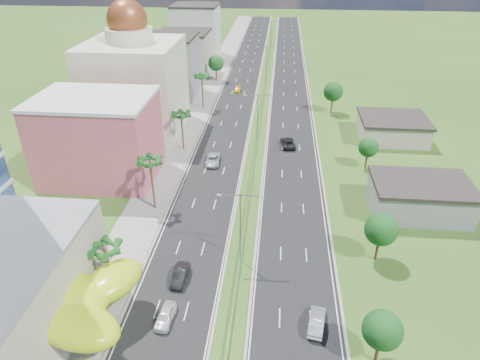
# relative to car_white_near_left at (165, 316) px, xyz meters

# --- Properties ---
(ground) EXTENTS (500.00, 500.00, 0.00)m
(ground) POSITION_rel_car_white_near_left_xyz_m (7.79, 1.68, -0.79)
(ground) COLOR #2D5119
(ground) RESTS_ON ground
(road_left) EXTENTS (11.00, 260.00, 0.04)m
(road_left) POSITION_rel_car_white_near_left_xyz_m (0.29, 91.68, -0.77)
(road_left) COLOR black
(road_left) RESTS_ON ground
(road_right) EXTENTS (11.00, 260.00, 0.04)m
(road_right) POSITION_rel_car_white_near_left_xyz_m (15.29, 91.68, -0.77)
(road_right) COLOR black
(road_right) RESTS_ON ground
(sidewalk_left) EXTENTS (7.00, 260.00, 0.12)m
(sidewalk_left) POSITION_rel_car_white_near_left_xyz_m (-9.21, 91.68, -0.73)
(sidewalk_left) COLOR gray
(sidewalk_left) RESTS_ON ground
(median_guardrail) EXTENTS (0.10, 216.06, 0.76)m
(median_guardrail) POSITION_rel_car_white_near_left_xyz_m (7.79, 73.67, -0.18)
(median_guardrail) COLOR gray
(median_guardrail) RESTS_ON ground
(streetlight_median_b) EXTENTS (6.04, 0.25, 11.00)m
(streetlight_median_b) POSITION_rel_car_white_near_left_xyz_m (7.79, 11.68, 5.95)
(streetlight_median_b) COLOR gray
(streetlight_median_b) RESTS_ON ground
(streetlight_median_c) EXTENTS (6.04, 0.25, 11.00)m
(streetlight_median_c) POSITION_rel_car_white_near_left_xyz_m (7.79, 51.68, 5.95)
(streetlight_median_c) COLOR gray
(streetlight_median_c) RESTS_ON ground
(streetlight_median_d) EXTENTS (6.04, 0.25, 11.00)m
(streetlight_median_d) POSITION_rel_car_white_near_left_xyz_m (7.79, 96.68, 5.95)
(streetlight_median_d) COLOR gray
(streetlight_median_d) RESTS_ON ground
(streetlight_median_e) EXTENTS (6.04, 0.25, 11.00)m
(streetlight_median_e) POSITION_rel_car_white_near_left_xyz_m (7.79, 141.68, 5.95)
(streetlight_median_e) COLOR gray
(streetlight_median_e) RESTS_ON ground
(lime_canopy) EXTENTS (18.00, 15.00, 7.40)m
(lime_canopy) POSITION_rel_car_white_near_left_xyz_m (-12.21, -2.32, 4.20)
(lime_canopy) COLOR #BAD815
(lime_canopy) RESTS_ON ground
(pink_shophouse) EXTENTS (20.00, 15.00, 15.00)m
(pink_shophouse) POSITION_rel_car_white_near_left_xyz_m (-20.21, 33.68, 6.71)
(pink_shophouse) COLOR #CC5467
(pink_shophouse) RESTS_ON ground
(domed_building) EXTENTS (20.00, 20.00, 28.70)m
(domed_building) POSITION_rel_car_white_near_left_xyz_m (-20.21, 56.68, 10.56)
(domed_building) COLOR beige
(domed_building) RESTS_ON ground
(midrise_grey) EXTENTS (16.00, 15.00, 16.00)m
(midrise_grey) POSITION_rel_car_white_near_left_xyz_m (-19.21, 81.68, 7.21)
(midrise_grey) COLOR gray
(midrise_grey) RESTS_ON ground
(midrise_beige) EXTENTS (16.00, 15.00, 13.00)m
(midrise_beige) POSITION_rel_car_white_near_left_xyz_m (-19.21, 103.68, 5.71)
(midrise_beige) COLOR #AC9E8D
(midrise_beige) RESTS_ON ground
(midrise_white) EXTENTS (16.00, 15.00, 18.00)m
(midrise_white) POSITION_rel_car_white_near_left_xyz_m (-19.21, 126.68, 8.21)
(midrise_white) COLOR silver
(midrise_white) RESTS_ON ground
(shed_near) EXTENTS (15.00, 10.00, 5.00)m
(shed_near) POSITION_rel_car_white_near_left_xyz_m (35.79, 26.68, 1.71)
(shed_near) COLOR gray
(shed_near) RESTS_ON ground
(shed_far) EXTENTS (14.00, 12.00, 4.40)m
(shed_far) POSITION_rel_car_white_near_left_xyz_m (37.79, 56.68, 1.41)
(shed_far) COLOR #AC9E8D
(shed_far) RESTS_ON ground
(palm_tree_b) EXTENTS (3.60, 3.60, 8.10)m
(palm_tree_b) POSITION_rel_car_white_near_left_xyz_m (-7.71, 3.68, 6.27)
(palm_tree_b) COLOR #47301C
(palm_tree_b) RESTS_ON ground
(palm_tree_c) EXTENTS (3.60, 3.60, 9.60)m
(palm_tree_c) POSITION_rel_car_white_near_left_xyz_m (-7.71, 23.68, 7.71)
(palm_tree_c) COLOR #47301C
(palm_tree_c) RESTS_ON ground
(palm_tree_d) EXTENTS (3.60, 3.60, 8.60)m
(palm_tree_d) POSITION_rel_car_white_near_left_xyz_m (-7.71, 46.68, 6.75)
(palm_tree_d) COLOR #47301C
(palm_tree_d) RESTS_ON ground
(palm_tree_e) EXTENTS (3.60, 3.60, 9.40)m
(palm_tree_e) POSITION_rel_car_white_near_left_xyz_m (-7.71, 71.68, 7.51)
(palm_tree_e) COLOR #47301C
(palm_tree_e) RESTS_ON ground
(leafy_tree_lfar) EXTENTS (4.90, 4.90, 8.05)m
(leafy_tree_lfar) POSITION_rel_car_white_near_left_xyz_m (-7.71, 96.68, 4.78)
(leafy_tree_lfar) COLOR #47301C
(leafy_tree_lfar) RESTS_ON ground
(leafy_tree_ra) EXTENTS (4.20, 4.20, 6.90)m
(leafy_tree_ra) POSITION_rel_car_white_near_left_xyz_m (23.79, -3.32, 3.98)
(leafy_tree_ra) COLOR #47301C
(leafy_tree_ra) RESTS_ON ground
(leafy_tree_rb) EXTENTS (4.55, 4.55, 7.47)m
(leafy_tree_rb) POSITION_rel_car_white_near_left_xyz_m (26.79, 13.68, 4.38)
(leafy_tree_rb) COLOR #47301C
(leafy_tree_rb) RESTS_ON ground
(leafy_tree_rc) EXTENTS (3.85, 3.85, 6.33)m
(leafy_tree_rc) POSITION_rel_car_white_near_left_xyz_m (29.79, 41.68, 3.58)
(leafy_tree_rc) COLOR #47301C
(leafy_tree_rc) RESTS_ON ground
(leafy_tree_rd) EXTENTS (4.90, 4.90, 8.05)m
(leafy_tree_rd) POSITION_rel_car_white_near_left_xyz_m (25.79, 71.68, 4.78)
(leafy_tree_rd) COLOR #47301C
(leafy_tree_rd) RESTS_ON ground
(car_white_near_left) EXTENTS (2.10, 4.55, 1.51)m
(car_white_near_left) POSITION_rel_car_white_near_left_xyz_m (0.00, 0.00, 0.00)
(car_white_near_left) COLOR silver
(car_white_near_left) RESTS_ON road_left
(car_dark_left) EXTENTS (1.82, 4.88, 1.59)m
(car_dark_left) POSITION_rel_car_white_near_left_xyz_m (0.22, 7.04, 0.04)
(car_dark_left) COLOR black
(car_dark_left) RESTS_ON road_left
(car_silver_mid_left) EXTENTS (2.91, 5.84, 1.59)m
(car_silver_mid_left) POSITION_rel_car_white_near_left_xyz_m (-0.42, 40.57, 0.04)
(car_silver_mid_left) COLOR #B2B4BA
(car_silver_mid_left) RESTS_ON road_left
(car_yellow_far_left) EXTENTS (1.73, 4.22, 1.22)m
(car_yellow_far_left) POSITION_rel_car_white_near_left_xyz_m (0.03, 86.71, -0.14)
(car_yellow_far_left) COLOR yellow
(car_yellow_far_left) RESTS_ON road_left
(car_silver_right) EXTENTS (2.46, 5.10, 1.61)m
(car_silver_right) POSITION_rel_car_white_near_left_xyz_m (17.73, 0.80, 0.05)
(car_silver_right) COLOR #A9ABB1
(car_silver_right) RESTS_ON road_right
(car_dark_far_right) EXTENTS (3.51, 6.20, 1.63)m
(car_dark_far_right) POSITION_rel_car_white_near_left_xyz_m (14.53, 50.21, 0.06)
(car_dark_far_right) COLOR black
(car_dark_far_right) RESTS_ON road_right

